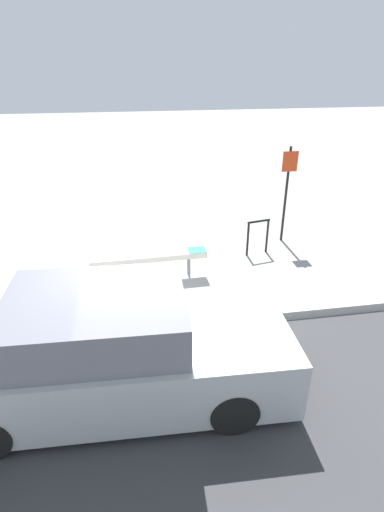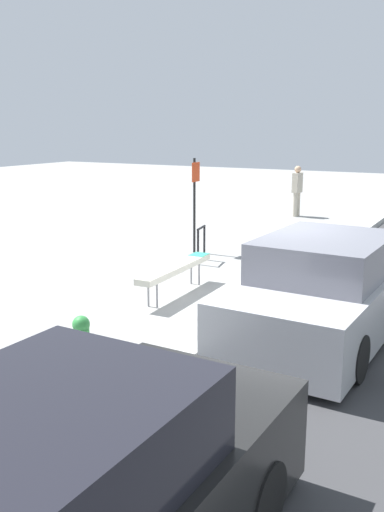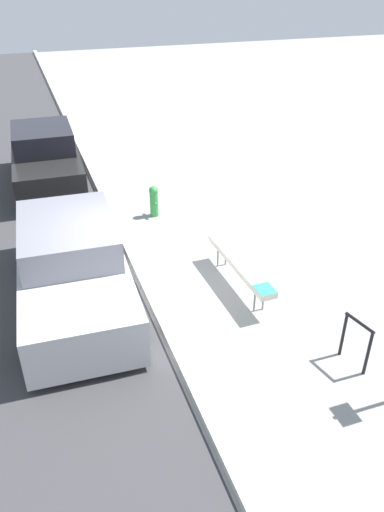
{
  "view_description": "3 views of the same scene",
  "coord_description": "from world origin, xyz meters",
  "px_view_note": "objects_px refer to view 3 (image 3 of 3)",
  "views": [
    {
      "loc": [
        -0.31,
        -5.49,
        4.1
      ],
      "look_at": [
        0.68,
        0.54,
        1.04
      ],
      "focal_mm": 28.0,
      "sensor_mm": 36.0,
      "label": 1
    },
    {
      "loc": [
        -8.71,
        -3.43,
        3.06
      ],
      "look_at": [
        -0.3,
        1.17,
        0.86
      ],
      "focal_mm": 40.0,
      "sensor_mm": 36.0,
      "label": 2
    },
    {
      "loc": [
        7.18,
        -1.75,
        5.41
      ],
      "look_at": [
        -0.42,
        0.89,
        0.6
      ],
      "focal_mm": 35.0,
      "sensor_mm": 36.0,
      "label": 3
    }
  ],
  "objects_px": {
    "fire_hydrant": "(154,200)",
    "parked_car_far": "(46,160)",
    "bike_rack": "(356,338)",
    "bench": "(240,264)",
    "parked_car_near": "(72,266)"
  },
  "relations": [
    {
      "from": "fire_hydrant",
      "to": "parked_car_far",
      "type": "height_order",
      "value": "parked_car_far"
    },
    {
      "from": "parked_car_far",
      "to": "bike_rack",
      "type": "bearing_deg",
      "value": 24.14
    },
    {
      "from": "parked_car_far",
      "to": "parked_car_near",
      "type": "bearing_deg",
      "value": 1.0
    },
    {
      "from": "bench",
      "to": "parked_car_far",
      "type": "distance_m",
      "value": 7.08
    },
    {
      "from": "bike_rack",
      "to": "parked_car_far",
      "type": "bearing_deg",
      "value": -157.34
    },
    {
      "from": "bike_rack",
      "to": "parked_car_near",
      "type": "bearing_deg",
      "value": -130.2
    },
    {
      "from": "bike_rack",
      "to": "fire_hydrant",
      "type": "distance_m",
      "value": 6.21
    },
    {
      "from": "parked_car_near",
      "to": "parked_car_far",
      "type": "distance_m",
      "value": 5.75
    },
    {
      "from": "fire_hydrant",
      "to": "parked_car_far",
      "type": "xyz_separation_m",
      "value": [
        -2.93,
        -2.24,
        0.28
      ]
    },
    {
      "from": "bike_rack",
      "to": "parked_car_near",
      "type": "xyz_separation_m",
      "value": [
        -3.2,
        -3.79,
        0.18
      ]
    },
    {
      "from": "bike_rack",
      "to": "fire_hydrant",
      "type": "xyz_separation_m",
      "value": [
        -6.03,
        -1.5,
        -0.09
      ]
    },
    {
      "from": "parked_car_near",
      "to": "bench",
      "type": "bearing_deg",
      "value": 79.36
    },
    {
      "from": "bench",
      "to": "fire_hydrant",
      "type": "relative_size",
      "value": 3.05
    },
    {
      "from": "bench",
      "to": "bike_rack",
      "type": "bearing_deg",
      "value": 15.8
    },
    {
      "from": "fire_hydrant",
      "to": "parked_car_far",
      "type": "relative_size",
      "value": 0.18
    }
  ]
}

